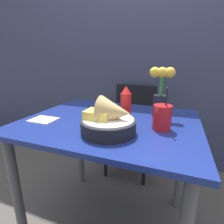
% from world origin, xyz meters
% --- Properties ---
extents(ground_plane, '(12.00, 12.00, 0.00)m').
position_xyz_m(ground_plane, '(0.00, 0.00, 0.00)').
color(ground_plane, '#4C4742').
extents(wall_window, '(7.00, 0.06, 2.60)m').
position_xyz_m(wall_window, '(0.00, 0.96, 1.30)').
color(wall_window, '#2D334C').
rests_on(wall_window, ground_plane).
extents(dining_table, '(0.93, 0.76, 0.75)m').
position_xyz_m(dining_table, '(0.00, 0.00, 0.63)').
color(dining_table, navy).
rests_on(dining_table, ground_plane).
extents(chair_far_window, '(0.40, 0.40, 0.83)m').
position_xyz_m(chair_far_window, '(-0.05, 0.75, 0.50)').
color(chair_far_window, black).
rests_on(chair_far_window, ground_plane).
extents(food_basket, '(0.25, 0.25, 0.17)m').
position_xyz_m(food_basket, '(0.07, -0.18, 0.81)').
color(food_basket, black).
rests_on(food_basket, dining_table).
extents(ketchup_bottle, '(0.06, 0.06, 0.18)m').
position_xyz_m(ketchup_bottle, '(0.07, 0.05, 0.84)').
color(ketchup_bottle, red).
rests_on(ketchup_bottle, dining_table).
extents(drink_cup, '(0.09, 0.09, 0.20)m').
position_xyz_m(drink_cup, '(0.28, -0.05, 0.81)').
color(drink_cup, red).
rests_on(drink_cup, dining_table).
extents(flower_vase, '(0.14, 0.08, 0.28)m').
position_xyz_m(flower_vase, '(0.25, 0.14, 0.90)').
color(flower_vase, black).
rests_on(flower_vase, dining_table).
extents(napkin, '(0.14, 0.11, 0.01)m').
position_xyz_m(napkin, '(-0.34, -0.14, 0.76)').
color(napkin, white).
rests_on(napkin, dining_table).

